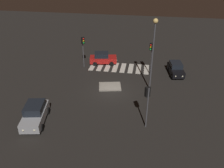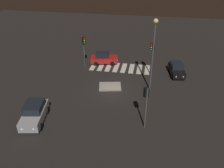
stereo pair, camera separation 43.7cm
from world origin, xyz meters
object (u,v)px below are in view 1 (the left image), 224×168
object	(u,v)px
traffic_light_south	(151,51)
traffic_island	(110,86)
traffic_light_west	(147,97)
car_silver	(35,114)
traffic_light_east	(83,45)
car_black	(176,69)
street_lamp	(153,44)
car_red	(103,58)

from	to	relation	value
traffic_light_south	traffic_island	bearing A→B (deg)	-8.11
traffic_island	traffic_light_west	bearing A→B (deg)	123.79
car_silver	traffic_light_west	size ratio (longest dim) A/B	1.06
traffic_light_east	traffic_light_south	size ratio (longest dim) A/B	1.00
traffic_island	traffic_light_south	distance (m)	7.33
car_black	traffic_light_south	world-z (taller)	traffic_light_south
traffic_island	traffic_light_east	distance (m)	7.90
traffic_island	traffic_light_west	size ratio (longest dim) A/B	0.70
traffic_light_west	street_lamp	world-z (taller)	street_lamp
traffic_light_west	traffic_light_south	xyz separation A→B (m)	(-0.22, -11.24, 0.15)
car_red	traffic_light_west	bearing A→B (deg)	-74.09
traffic_light_east	traffic_light_west	size ratio (longest dim) A/B	1.04
traffic_island	car_silver	world-z (taller)	car_silver
traffic_island	traffic_light_west	distance (m)	9.01
traffic_island	traffic_light_east	size ratio (longest dim) A/B	0.67
car_silver	traffic_light_east	world-z (taller)	traffic_light_east
car_silver	traffic_light_east	size ratio (longest dim) A/B	1.01
traffic_light_west	street_lamp	xyz separation A→B (m)	(-0.31, -7.26, 2.55)
traffic_light_east	traffic_light_west	xyz separation A→B (m)	(-9.43, 12.29, -0.14)
car_black	street_lamp	size ratio (longest dim) A/B	0.46
traffic_light_east	street_lamp	size ratio (longest dim) A/B	0.52
traffic_light_west	street_lamp	size ratio (longest dim) A/B	0.50
car_red	car_black	distance (m)	10.91
car_black	street_lamp	xyz separation A→B (m)	(3.49, 4.76, 5.06)
traffic_island	car_black	world-z (taller)	car_black
car_red	traffic_light_east	world-z (taller)	traffic_light_east
car_black	traffic_light_south	size ratio (longest dim) A/B	0.88
traffic_light_south	traffic_light_west	bearing A→B (deg)	39.74
traffic_island	car_red	world-z (taller)	car_red
traffic_light_west	street_lamp	distance (m)	7.70
car_silver	car_black	size ratio (longest dim) A/B	1.15
traffic_light_west	car_silver	bearing A→B (deg)	60.32
traffic_light_south	street_lamp	size ratio (longest dim) A/B	0.52
traffic_light_east	traffic_light_west	distance (m)	15.49
traffic_light_west	traffic_light_east	bearing A→B (deg)	2.43
car_red	traffic_light_east	distance (m)	3.99
traffic_light_south	car_silver	bearing A→B (deg)	-1.34
car_black	street_lamp	world-z (taller)	street_lamp
traffic_island	street_lamp	distance (m)	7.66
traffic_island	traffic_light_east	bearing A→B (deg)	-48.09
car_black	traffic_light_east	xyz separation A→B (m)	(13.23, -0.26, 2.66)
traffic_island	car_red	xyz separation A→B (m)	(2.27, -6.98, 0.78)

